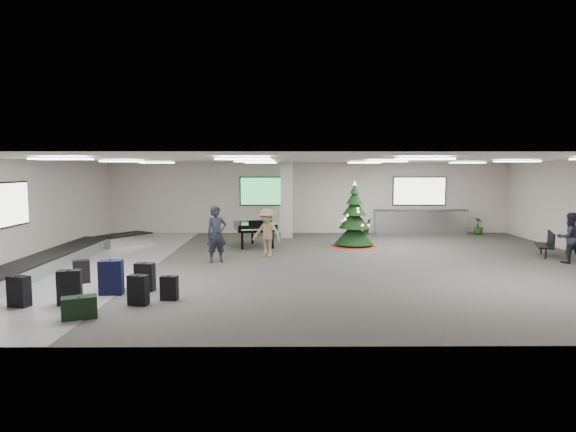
{
  "coord_description": "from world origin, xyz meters",
  "views": [
    {
      "loc": [
        -1.1,
        -14.68,
        2.94
      ],
      "look_at": [
        -0.98,
        1.0,
        1.37
      ],
      "focal_mm": 30.0,
      "sensor_mm": 36.0,
      "label": 1
    }
  ],
  "objects_px": {
    "potted_plant_left": "(367,227)",
    "christmas_tree": "(354,224)",
    "traveler_bench": "(569,238)",
    "potted_plant_right": "(478,226)",
    "service_counter": "(420,222)",
    "pink_suitcase": "(109,275)",
    "traveler_b": "(267,233)",
    "bench": "(547,243)",
    "grand_piano": "(255,227)",
    "baggage_carousel": "(65,257)",
    "traveler_a": "(217,234)"
  },
  "relations": [
    {
      "from": "potted_plant_left",
      "to": "christmas_tree",
      "type": "bearing_deg",
      "value": -108.33
    },
    {
      "from": "traveler_bench",
      "to": "potted_plant_right",
      "type": "height_order",
      "value": "traveler_bench"
    },
    {
      "from": "traveler_bench",
      "to": "service_counter",
      "type": "bearing_deg",
      "value": -68.5
    },
    {
      "from": "pink_suitcase",
      "to": "traveler_b",
      "type": "height_order",
      "value": "traveler_b"
    },
    {
      "from": "bench",
      "to": "christmas_tree",
      "type": "bearing_deg",
      "value": -179.26
    },
    {
      "from": "grand_piano",
      "to": "traveler_b",
      "type": "height_order",
      "value": "traveler_b"
    },
    {
      "from": "christmas_tree",
      "to": "grand_piano",
      "type": "xyz_separation_m",
      "value": [
        -3.74,
        -0.09,
        -0.09
      ]
    },
    {
      "from": "christmas_tree",
      "to": "traveler_b",
      "type": "bearing_deg",
      "value": -146.65
    },
    {
      "from": "traveler_b",
      "to": "potted_plant_right",
      "type": "bearing_deg",
      "value": 55.29
    },
    {
      "from": "baggage_carousel",
      "to": "traveler_b",
      "type": "height_order",
      "value": "traveler_b"
    },
    {
      "from": "grand_piano",
      "to": "traveler_b",
      "type": "distance_m",
      "value": 2.09
    },
    {
      "from": "traveler_b",
      "to": "pink_suitcase",
      "type": "bearing_deg",
      "value": -104.14
    },
    {
      "from": "bench",
      "to": "traveler_b",
      "type": "height_order",
      "value": "traveler_b"
    },
    {
      "from": "traveler_b",
      "to": "potted_plant_right",
      "type": "xyz_separation_m",
      "value": [
        9.2,
        5.24,
        -0.42
      ]
    },
    {
      "from": "grand_piano",
      "to": "bench",
      "type": "bearing_deg",
      "value": -24.38
    },
    {
      "from": "service_counter",
      "to": "potted_plant_left",
      "type": "bearing_deg",
      "value": -172.71
    },
    {
      "from": "baggage_carousel",
      "to": "bench",
      "type": "distance_m",
      "value": 15.51
    },
    {
      "from": "baggage_carousel",
      "to": "bench",
      "type": "relative_size",
      "value": 6.97
    },
    {
      "from": "pink_suitcase",
      "to": "grand_piano",
      "type": "xyz_separation_m",
      "value": [
        3.14,
        6.42,
        0.39
      ]
    },
    {
      "from": "traveler_b",
      "to": "grand_piano",
      "type": "bearing_deg",
      "value": 129.95
    },
    {
      "from": "service_counter",
      "to": "potted_plant_left",
      "type": "xyz_separation_m",
      "value": [
        -2.45,
        -0.31,
        -0.18
      ]
    },
    {
      "from": "traveler_b",
      "to": "traveler_a",
      "type": "bearing_deg",
      "value": -120.63
    },
    {
      "from": "baggage_carousel",
      "to": "pink_suitcase",
      "type": "relative_size",
      "value": 13.02
    },
    {
      "from": "traveler_a",
      "to": "traveler_bench",
      "type": "xyz_separation_m",
      "value": [
        10.93,
        -0.18,
        -0.1
      ]
    },
    {
      "from": "potted_plant_left",
      "to": "traveler_b",
      "type": "bearing_deg",
      "value": -129.35
    },
    {
      "from": "traveler_a",
      "to": "traveler_bench",
      "type": "bearing_deg",
      "value": -25.24
    },
    {
      "from": "pink_suitcase",
      "to": "christmas_tree",
      "type": "relative_size",
      "value": 0.3
    },
    {
      "from": "traveler_a",
      "to": "potted_plant_right",
      "type": "bearing_deg",
      "value": 5.96
    },
    {
      "from": "grand_piano",
      "to": "potted_plant_left",
      "type": "distance_m",
      "value": 5.69
    },
    {
      "from": "baggage_carousel",
      "to": "service_counter",
      "type": "xyz_separation_m",
      "value": [
        12.84,
        6.73,
        0.33
      ]
    },
    {
      "from": "traveler_bench",
      "to": "grand_piano",
      "type": "bearing_deg",
      "value": -18.76
    },
    {
      "from": "potted_plant_right",
      "to": "traveler_a",
      "type": "bearing_deg",
      "value": -149.75
    },
    {
      "from": "christmas_tree",
      "to": "bench",
      "type": "height_order",
      "value": "christmas_tree"
    },
    {
      "from": "traveler_bench",
      "to": "potted_plant_left",
      "type": "distance_m",
      "value": 8.21
    },
    {
      "from": "traveler_b",
      "to": "baggage_carousel",
      "type": "bearing_deg",
      "value": -142.75
    },
    {
      "from": "pink_suitcase",
      "to": "baggage_carousel",
      "type": "bearing_deg",
      "value": 119.3
    },
    {
      "from": "grand_piano",
      "to": "potted_plant_left",
      "type": "height_order",
      "value": "grand_piano"
    },
    {
      "from": "potted_plant_right",
      "to": "christmas_tree",
      "type": "bearing_deg",
      "value": -152.47
    },
    {
      "from": "christmas_tree",
      "to": "traveler_b",
      "type": "relative_size",
      "value": 1.54
    },
    {
      "from": "service_counter",
      "to": "traveler_bench",
      "type": "bearing_deg",
      "value": -67.78
    },
    {
      "from": "grand_piano",
      "to": "potted_plant_right",
      "type": "bearing_deg",
      "value": 6.33
    },
    {
      "from": "bench",
      "to": "traveler_b",
      "type": "xyz_separation_m",
      "value": [
        -9.3,
        0.14,
        0.33
      ]
    },
    {
      "from": "traveler_bench",
      "to": "potted_plant_left",
      "type": "bearing_deg",
      "value": -51.55
    },
    {
      "from": "service_counter",
      "to": "bench",
      "type": "bearing_deg",
      "value": -64.93
    },
    {
      "from": "bench",
      "to": "potted_plant_left",
      "type": "relative_size",
      "value": 1.9
    },
    {
      "from": "christmas_tree",
      "to": "pink_suitcase",
      "type": "bearing_deg",
      "value": -136.57
    },
    {
      "from": "bench",
      "to": "service_counter",
      "type": "bearing_deg",
      "value": 136.18
    },
    {
      "from": "traveler_a",
      "to": "traveler_bench",
      "type": "relative_size",
      "value": 1.12
    },
    {
      "from": "potted_plant_left",
      "to": "potted_plant_right",
      "type": "xyz_separation_m",
      "value": [
        4.98,
        0.08,
        0.01
      ]
    },
    {
      "from": "traveler_bench",
      "to": "traveler_b",
      "type": "bearing_deg",
      "value": -8.01
    }
  ]
}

